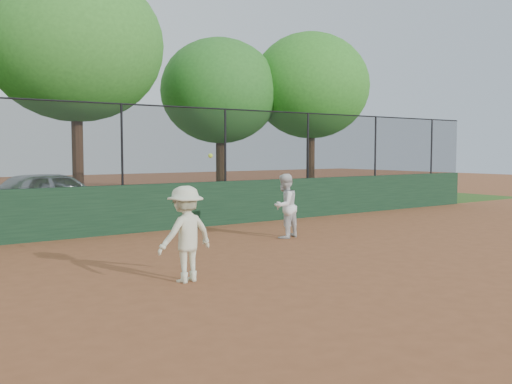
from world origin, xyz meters
TOP-DOWN VIEW (x-y plane):
  - ground at (0.00, 0.00)m, footprint 80.00×80.00m
  - back_wall at (0.00, 6.00)m, footprint 26.00×0.20m
  - grass_strip at (0.00, 12.00)m, footprint 36.00×12.00m
  - parked_car at (-0.97, 10.16)m, footprint 4.56×2.70m
  - player_second at (2.29, 3.13)m, footprint 0.88×0.77m
  - player_main at (-1.75, 0.54)m, footprint 1.04×0.69m
  - fence_assembly at (-0.03, 6.00)m, footprint 26.00×0.06m
  - tree_2 at (0.10, 11.09)m, footprint 5.70×5.19m
  - tree_3 at (6.30, 12.28)m, footprint 4.85×4.41m
  - tree_4 at (9.99, 10.99)m, footprint 5.11×4.65m

SIDE VIEW (x-z plane):
  - ground at x=0.00m, z-range 0.00..0.00m
  - grass_strip at x=0.00m, z-range 0.00..0.01m
  - back_wall at x=0.00m, z-range 0.00..1.20m
  - parked_car at x=-0.97m, z-range 0.00..1.46m
  - player_main at x=-1.75m, z-range -0.25..1.75m
  - player_second at x=2.29m, z-range 0.00..1.51m
  - fence_assembly at x=-0.03m, z-range 1.24..3.24m
  - tree_3 at x=6.30m, z-range 1.15..7.68m
  - tree_4 at x=9.99m, z-range 1.26..8.23m
  - tree_2 at x=0.10m, z-range 1.47..9.36m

